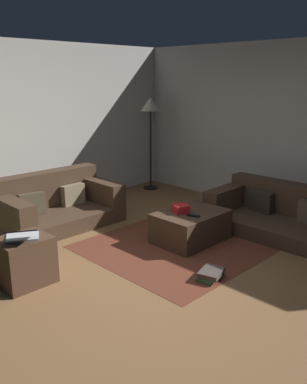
{
  "coord_description": "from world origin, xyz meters",
  "views": [
    {
      "loc": [
        -2.73,
        -2.72,
        2.06
      ],
      "look_at": [
        0.57,
        0.58,
        0.75
      ],
      "focal_mm": 38.42,
      "sensor_mm": 36.0,
      "label": 1
    }
  ],
  "objects_px": {
    "couch_right": "(283,215)",
    "book_stack": "(210,274)",
    "gift_box": "(181,209)",
    "tv_remote": "(193,216)",
    "ottoman": "(191,226)",
    "laptop": "(22,235)",
    "couch_left": "(56,206)",
    "corner_lamp": "(151,111)",
    "side_table": "(25,261)"
  },
  "relations": [
    {
      "from": "ottoman",
      "to": "side_table",
      "type": "relative_size",
      "value": 1.76
    },
    {
      "from": "gift_box",
      "to": "tv_remote",
      "type": "xyz_separation_m",
      "value": [
        -0.01,
        -0.22,
        -0.04
      ]
    },
    {
      "from": "couch_left",
      "to": "book_stack",
      "type": "bearing_deg",
      "value": 95.44
    },
    {
      "from": "laptop",
      "to": "corner_lamp",
      "type": "xyz_separation_m",
      "value": [
        3.58,
        1.81,
        0.91
      ]
    },
    {
      "from": "couch_left",
      "to": "book_stack",
      "type": "xyz_separation_m",
      "value": [
        0.23,
        -2.62,
        -0.22
      ]
    },
    {
      "from": "tv_remote",
      "to": "laptop",
      "type": "bearing_deg",
      "value": 146.49
    },
    {
      "from": "corner_lamp",
      "to": "ottoman",
      "type": "bearing_deg",
      "value": -123.37
    },
    {
      "from": "couch_left",
      "to": "gift_box",
      "type": "relative_size",
      "value": 9.07
    },
    {
      "from": "laptop",
      "to": "side_table",
      "type": "bearing_deg",
      "value": 59.74
    },
    {
      "from": "tv_remote",
      "to": "book_stack",
      "type": "height_order",
      "value": "tv_remote"
    },
    {
      "from": "couch_left",
      "to": "book_stack",
      "type": "height_order",
      "value": "couch_left"
    },
    {
      "from": "ottoman",
      "to": "laptop",
      "type": "relative_size",
      "value": 1.89
    },
    {
      "from": "gift_box",
      "to": "laptop",
      "type": "xyz_separation_m",
      "value": [
        -2.01,
        0.33,
        0.11
      ]
    },
    {
      "from": "gift_box",
      "to": "corner_lamp",
      "type": "relative_size",
      "value": 0.11
    },
    {
      "from": "couch_left",
      "to": "ottoman",
      "type": "relative_size",
      "value": 1.84
    },
    {
      "from": "couch_right",
      "to": "corner_lamp",
      "type": "height_order",
      "value": "corner_lamp"
    },
    {
      "from": "tv_remote",
      "to": "corner_lamp",
      "type": "height_order",
      "value": "corner_lamp"
    },
    {
      "from": "ottoman",
      "to": "corner_lamp",
      "type": "relative_size",
      "value": 0.54
    },
    {
      "from": "couch_right",
      "to": "gift_box",
      "type": "xyz_separation_m",
      "value": [
        -1.22,
        0.79,
        0.19
      ]
    },
    {
      "from": "couch_right",
      "to": "book_stack",
      "type": "xyz_separation_m",
      "value": [
        -1.78,
        -0.14,
        -0.2
      ]
    },
    {
      "from": "gift_box",
      "to": "book_stack",
      "type": "height_order",
      "value": "gift_box"
    },
    {
      "from": "couch_right",
      "to": "gift_box",
      "type": "relative_size",
      "value": 10.18
    },
    {
      "from": "couch_left",
      "to": "couch_right",
      "type": "xyz_separation_m",
      "value": [
        2.0,
        -2.48,
        -0.03
      ]
    },
    {
      "from": "couch_right",
      "to": "laptop",
      "type": "xyz_separation_m",
      "value": [
        -3.22,
        1.12,
        0.3
      ]
    },
    {
      "from": "ottoman",
      "to": "book_stack",
      "type": "height_order",
      "value": "ottoman"
    },
    {
      "from": "couch_left",
      "to": "tv_remote",
      "type": "distance_m",
      "value": 2.07
    },
    {
      "from": "ottoman",
      "to": "laptop",
      "type": "bearing_deg",
      "value": 168.88
    },
    {
      "from": "gift_box",
      "to": "corner_lamp",
      "type": "height_order",
      "value": "corner_lamp"
    },
    {
      "from": "tv_remote",
      "to": "laptop",
      "type": "xyz_separation_m",
      "value": [
        -2.0,
        0.55,
        0.15
      ]
    },
    {
      "from": "couch_right",
      "to": "ottoman",
      "type": "bearing_deg",
      "value": 56.42
    },
    {
      "from": "tv_remote",
      "to": "side_table",
      "type": "bearing_deg",
      "value": 144.94
    },
    {
      "from": "side_table",
      "to": "book_stack",
      "type": "height_order",
      "value": "side_table"
    },
    {
      "from": "gift_box",
      "to": "laptop",
      "type": "relative_size",
      "value": 0.38
    },
    {
      "from": "ottoman",
      "to": "corner_lamp",
      "type": "height_order",
      "value": "corner_lamp"
    },
    {
      "from": "couch_left",
      "to": "book_stack",
      "type": "relative_size",
      "value": 4.97
    },
    {
      "from": "ottoman",
      "to": "book_stack",
      "type": "distance_m",
      "value": 1.08
    },
    {
      "from": "tv_remote",
      "to": "book_stack",
      "type": "distance_m",
      "value": 0.96
    },
    {
      "from": "laptop",
      "to": "book_stack",
      "type": "distance_m",
      "value": 1.98
    },
    {
      "from": "side_table",
      "to": "laptop",
      "type": "relative_size",
      "value": 1.07
    },
    {
      "from": "corner_lamp",
      "to": "book_stack",
      "type": "bearing_deg",
      "value": -124.85
    },
    {
      "from": "ottoman",
      "to": "tv_remote",
      "type": "height_order",
      "value": "tv_remote"
    },
    {
      "from": "couch_left",
      "to": "couch_right",
      "type": "height_order",
      "value": "couch_left"
    },
    {
      "from": "corner_lamp",
      "to": "gift_box",
      "type": "bearing_deg",
      "value": -126.32
    },
    {
      "from": "ottoman",
      "to": "gift_box",
      "type": "distance_m",
      "value": 0.28
    },
    {
      "from": "couch_right",
      "to": "book_stack",
      "type": "bearing_deg",
      "value": 93.09
    },
    {
      "from": "book_stack",
      "to": "tv_remote",
      "type": "bearing_deg",
      "value": 51.87
    },
    {
      "from": "tv_remote",
      "to": "side_table",
      "type": "height_order",
      "value": "side_table"
    },
    {
      "from": "couch_right",
      "to": "tv_remote",
      "type": "relative_size",
      "value": 11.81
    },
    {
      "from": "laptop",
      "to": "book_stack",
      "type": "relative_size",
      "value": 1.43
    },
    {
      "from": "gift_box",
      "to": "ottoman",
      "type": "bearing_deg",
      "value": -38.15
    }
  ]
}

